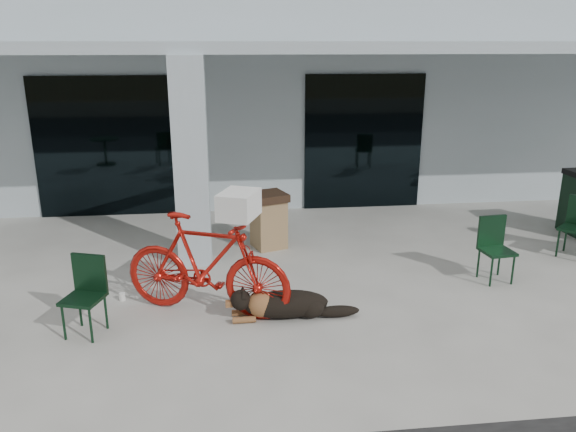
{
  "coord_description": "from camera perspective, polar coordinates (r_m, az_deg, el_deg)",
  "views": [
    {
      "loc": [
        -1.0,
        -6.03,
        3.29
      ],
      "look_at": [
        -0.16,
        1.29,
        1.0
      ],
      "focal_mm": 35.0,
      "sensor_mm": 36.0,
      "label": 1
    }
  ],
  "objects": [
    {
      "name": "ground",
      "position": [
        6.94,
        2.58,
        -11.03
      ],
      "size": [
        80.0,
        80.0,
        0.0
      ],
      "primitive_type": "plane",
      "color": "#B3B1A9",
      "rests_on": "ground"
    },
    {
      "name": "building",
      "position": [
        14.6,
        -2.69,
        13.16
      ],
      "size": [
        22.0,
        7.0,
        4.5
      ],
      "primitive_type": "cube",
      "color": "#AAB7C1",
      "rests_on": "ground"
    },
    {
      "name": "storefront_glass_left",
      "position": [
        11.4,
        -17.71,
        6.65
      ],
      "size": [
        2.8,
        0.06,
        2.7
      ],
      "primitive_type": "cube",
      "color": "black",
      "rests_on": "ground"
    },
    {
      "name": "storefront_glass_right",
      "position": [
        11.53,
        7.67,
        7.42
      ],
      "size": [
        2.4,
        0.06,
        2.7
      ],
      "primitive_type": "cube",
      "color": "black",
      "rests_on": "ground"
    },
    {
      "name": "column",
      "position": [
        8.52,
        -9.81,
        5.3
      ],
      "size": [
        0.5,
        0.5,
        3.12
      ],
      "primitive_type": "cube",
      "color": "#AAB7C1",
      "rests_on": "ground"
    },
    {
      "name": "overhang",
      "position": [
        9.68,
        -0.65,
        16.79
      ],
      "size": [
        22.0,
        2.8,
        0.18
      ],
      "primitive_type": "cube",
      "color": "#AAB7C1",
      "rests_on": "column"
    },
    {
      "name": "bicycle",
      "position": [
        7.03,
        -8.3,
        -4.94
      ],
      "size": [
        2.25,
        1.39,
        1.31
      ],
      "primitive_type": "imported",
      "rotation": [
        0.0,
        0.0,
        1.18
      ],
      "color": "#AB150D",
      "rests_on": "ground"
    },
    {
      "name": "laundry_basket",
      "position": [
        6.6,
        -5.02,
        1.16
      ],
      "size": [
        0.56,
        0.64,
        0.31
      ],
      "primitive_type": "cube",
      "rotation": [
        0.0,
        0.0,
        1.18
      ],
      "color": "white",
      "rests_on": "bicycle"
    },
    {
      "name": "dog",
      "position": [
        7.03,
        -0.2,
        -8.78
      ],
      "size": [
        1.23,
        0.43,
        0.41
      ],
      "primitive_type": null,
      "rotation": [
        0.0,
        0.0,
        0.02
      ],
      "color": "black",
      "rests_on": "ground"
    },
    {
      "name": "cup_near_dog",
      "position": [
        7.85,
        -16.49,
        -7.86
      ],
      "size": [
        0.1,
        0.1,
        0.1
      ],
      "primitive_type": "cylinder",
      "rotation": [
        0.0,
        0.0,
        0.27
      ],
      "color": "white",
      "rests_on": "ground"
    },
    {
      "name": "cafe_chair_near",
      "position": [
        6.96,
        -20.11,
        -7.81
      ],
      "size": [
        0.55,
        0.57,
        0.93
      ],
      "primitive_type": null,
      "rotation": [
        0.0,
        0.0,
        -0.32
      ],
      "color": "black",
      "rests_on": "ground"
    },
    {
      "name": "cafe_chair_far_a",
      "position": [
        8.5,
        20.48,
        -3.29
      ],
      "size": [
        0.47,
        0.5,
        0.93
      ],
      "primitive_type": null,
      "rotation": [
        0.0,
        0.0,
        0.11
      ],
      "color": "black",
      "rests_on": "ground"
    },
    {
      "name": "cafe_chair_far_b",
      "position": [
        9.97,
        27.18,
        -1.09
      ],
      "size": [
        0.64,
        0.63,
        0.96
      ],
      "primitive_type": null,
      "rotation": [
        0.0,
        0.0,
        -0.88
      ],
      "color": "black",
      "rests_on": "ground"
    },
    {
      "name": "trash_receptacle",
      "position": [
        9.3,
        -1.99,
        -0.43
      ],
      "size": [
        0.7,
        0.7,
        0.93
      ],
      "primitive_type": null,
      "rotation": [
        0.0,
        0.0,
        0.33
      ],
      "color": "olive",
      "rests_on": "ground"
    }
  ]
}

